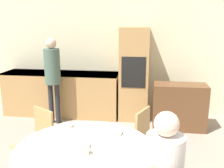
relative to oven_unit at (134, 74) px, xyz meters
The scene contains 12 objects.
wall_back 0.53m from the oven_unit, 120.36° to the left, with size 6.86×0.05×2.60m.
kitchen_counter 1.62m from the oven_unit, behind, with size 2.45×0.60×0.93m.
oven_unit is the anchor object (origin of this frame).
sideboard 1.10m from the oven_unit, 26.26° to the right, with size 0.96×0.45×0.86m.
dining_table 2.86m from the oven_unit, 96.86° to the right, with size 1.39×1.39×0.75m.
chair_far_left 2.52m from the oven_unit, 116.25° to the right, with size 0.55×0.55×0.89m.
chair_far_right 2.03m from the oven_unit, 86.26° to the right, with size 0.53×0.53×0.89m.
person_standing 1.62m from the oven_unit, 162.13° to the right, with size 0.30×0.30×1.68m.
cup 2.95m from the oven_unit, 96.00° to the right, with size 0.08×0.08×0.09m.
bowl_near 2.83m from the oven_unit, 97.47° to the right, with size 0.15×0.15×0.04m.
bowl_centre 2.47m from the oven_unit, 92.20° to the right, with size 0.18×0.18×0.05m.
bowl_far 2.44m from the oven_unit, 105.98° to the right, with size 0.14×0.14×0.04m.
Camera 1 is at (0.43, -0.66, 1.94)m, focal length 40.00 mm.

